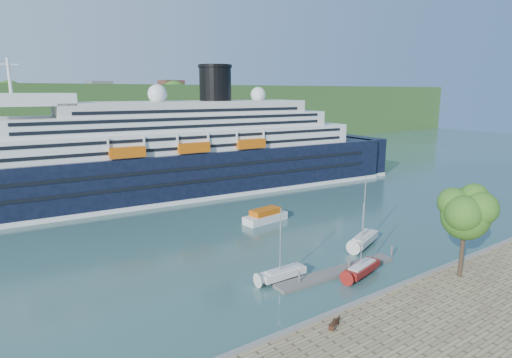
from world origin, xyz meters
name	(u,v)px	position (x,y,z in m)	size (l,w,h in m)	color
ground	(391,297)	(0.00, 0.00, 0.00)	(400.00, 400.00, 0.00)	#2E524D
far_hillside	(71,117)	(0.00, 145.00, 12.00)	(400.00, 50.00, 24.00)	#345421
quay_coping	(393,288)	(0.00, -0.20, 1.15)	(220.00, 0.50, 0.30)	slate
cruise_ship	(159,131)	(-2.03, 56.48, 13.61)	(121.21, 17.65, 27.22)	black
park_bench	(334,322)	(-10.58, -1.90, 1.49)	(1.54, 0.63, 0.99)	#4B2715
promenade_tree	(464,228)	(8.81, -2.47, 6.75)	(6.95, 6.95, 11.51)	#316119
floating_pontoon	(337,272)	(-0.26, 7.67, 0.20)	(17.57, 2.15, 0.39)	slate
sailboat_white_near	(283,246)	(-6.83, 9.99, 4.15)	(6.43, 1.79, 8.30)	silver
sailboat_red	(364,241)	(1.69, 5.55, 4.30)	(6.66, 1.85, 8.61)	maroon
sailboat_white_far	(365,213)	(9.65, 12.17, 4.90)	(7.59, 2.11, 9.81)	silver
tender_launch	(265,215)	(5.04, 29.50, 1.12)	(8.10, 2.77, 2.24)	#C3560B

